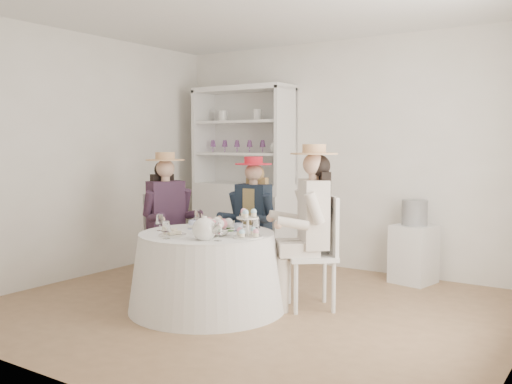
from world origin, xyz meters
The scene contains 22 objects.
ground centered at (0.00, 0.00, 0.00)m, with size 4.50×4.50×0.00m, color #836141.
ceiling centered at (0.00, 0.00, 2.70)m, with size 4.50×4.50×0.00m, color white.
wall_back centered at (0.00, 2.00, 1.35)m, with size 4.50×4.50×0.00m, color silver.
wall_front centered at (0.00, -2.00, 1.35)m, with size 4.50×4.50×0.00m, color silver.
wall_left centered at (-2.25, 0.00, 1.35)m, with size 4.50×4.50×0.00m, color silver.
tea_table centered at (-0.30, -0.25, 0.35)m, with size 1.41×1.41×0.70m.
hutch centered at (-1.29, 1.77, 0.78)m, with size 1.34×0.59×2.20m.
side_table centered at (0.94, 1.73, 0.31)m, with size 0.40×0.40×0.62m, color silver.
hatbox centered at (0.94, 1.73, 0.76)m, with size 0.27×0.27×0.27m, color black.
guest_left centered at (-1.14, 0.15, 0.79)m, with size 0.58×0.53×1.40m.
guest_mid centered at (-0.43, 0.68, 0.77)m, with size 0.49×0.51×1.35m.
guest_right centered at (0.47, 0.28, 0.84)m, with size 0.64×0.62×1.49m.
spare_chair centered at (-0.45, 0.86, 0.51)m, with size 0.43×0.43×0.95m.
teacup_a centered at (-0.53, -0.15, 0.73)m, with size 0.09×0.09×0.07m, color white.
teacup_b centered at (-0.32, 0.05, 0.73)m, with size 0.06×0.06×0.06m, color white.
teacup_c centered at (-0.09, -0.04, 0.73)m, with size 0.09×0.09×0.07m, color white.
flower_bowl centered at (-0.11, -0.32, 0.72)m, with size 0.23×0.23×0.06m, color white.
flower_arrangement centered at (-0.10, -0.33, 0.80)m, with size 0.21×0.21×0.08m.
table_teapot centered at (-0.07, -0.56, 0.79)m, with size 0.28×0.20×0.21m.
sandwich_plate centered at (-0.44, -0.54, 0.71)m, with size 0.25×0.25×0.05m.
cupcake_stand centered at (0.16, -0.26, 0.78)m, with size 0.25×0.25×0.24m.
stemware_set centered at (-0.30, -0.25, 0.77)m, with size 0.93×0.97×0.15m.
Camera 1 is at (2.87, -4.21, 1.50)m, focal length 40.00 mm.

